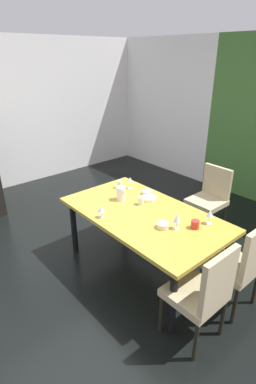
{
  "coord_description": "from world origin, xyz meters",
  "views": [
    {
      "loc": [
        2.59,
        -1.59,
        2.3
      ],
      "look_at": [
        0.23,
        0.45,
        0.85
      ],
      "focal_mm": 28.0,
      "sensor_mm": 36.0,
      "label": 1
    }
  ],
  "objects_px": {
    "chair_right_far": "(241,262)",
    "cup_west": "(141,201)",
    "wine_glass_near_window": "(101,209)",
    "serving_bowl_rear": "(147,192)",
    "cup_north": "(120,184)",
    "wine_glass_left": "(177,218)",
    "serving_bowl_corner": "(163,225)",
    "chair_right_near": "(203,291)",
    "pitcher_right": "(121,193)",
    "chair_head_far": "(210,196)",
    "dining_table": "(144,219)",
    "wine_glass_near_shelf": "(210,214)",
    "wine_glass_front": "(130,180)",
    "serving_bowl_center": "(149,198)",
    "cup_south": "(195,224)"
  },
  "relations": [
    {
      "from": "chair_head_far",
      "to": "wine_glass_near_shelf",
      "type": "xyz_separation_m",
      "value": [
        0.63,
        -0.96,
        0.33
      ]
    },
    {
      "from": "wine_glass_near_window",
      "to": "pitcher_right",
      "type": "relative_size",
      "value": 0.81
    },
    {
      "from": "chair_right_far",
      "to": "serving_bowl_corner",
      "type": "bearing_deg",
      "value": 118.11
    },
    {
      "from": "serving_bowl_rear",
      "to": "cup_north",
      "type": "distance_m",
      "value": 0.39
    },
    {
      "from": "serving_bowl_corner",
      "to": "cup_west",
      "type": "height_order",
      "value": "cup_west"
    },
    {
      "from": "wine_glass_left",
      "to": "serving_bowl_rear",
      "type": "distance_m",
      "value": 0.83
    },
    {
      "from": "serving_bowl_corner",
      "to": "dining_table",
      "type": "bearing_deg",
      "value": 168.51
    },
    {
      "from": "wine_glass_near_shelf",
      "to": "dining_table",
      "type": "bearing_deg",
      "value": -150.14
    },
    {
      "from": "wine_glass_front",
      "to": "cup_west",
      "type": "relative_size",
      "value": 1.62
    },
    {
      "from": "wine_glass_left",
      "to": "cup_west",
      "type": "relative_size",
      "value": 1.78
    },
    {
      "from": "chair_head_far",
      "to": "serving_bowl_corner",
      "type": "height_order",
      "value": "chair_head_far"
    },
    {
      "from": "chair_right_far",
      "to": "serving_bowl_corner",
      "type": "height_order",
      "value": "chair_right_far"
    },
    {
      "from": "wine_glass_front",
      "to": "cup_west",
      "type": "height_order",
      "value": "wine_glass_front"
    },
    {
      "from": "serving_bowl_corner",
      "to": "cup_south",
      "type": "bearing_deg",
      "value": 48.26
    },
    {
      "from": "serving_bowl_center",
      "to": "cup_west",
      "type": "bearing_deg",
      "value": -81.56
    },
    {
      "from": "dining_table",
      "to": "serving_bowl_rear",
      "type": "height_order",
      "value": "serving_bowl_rear"
    },
    {
      "from": "serving_bowl_corner",
      "to": "pitcher_right",
      "type": "bearing_deg",
      "value": 173.45
    },
    {
      "from": "wine_glass_near_shelf",
      "to": "serving_bowl_rear",
      "type": "distance_m",
      "value": 0.91
    },
    {
      "from": "chair_head_far",
      "to": "chair_right_near",
      "type": "bearing_deg",
      "value": 123.42
    },
    {
      "from": "serving_bowl_center",
      "to": "cup_south",
      "type": "height_order",
      "value": "cup_south"
    },
    {
      "from": "cup_north",
      "to": "wine_glass_left",
      "type": "bearing_deg",
      "value": -10.27
    },
    {
      "from": "wine_glass_left",
      "to": "serving_bowl_rear",
      "type": "relative_size",
      "value": 1.37
    },
    {
      "from": "chair_right_far",
      "to": "serving_bowl_center",
      "type": "height_order",
      "value": "chair_right_far"
    },
    {
      "from": "wine_glass_left",
      "to": "cup_south",
      "type": "distance_m",
      "value": 0.2
    },
    {
      "from": "wine_glass_near_window",
      "to": "serving_bowl_rear",
      "type": "height_order",
      "value": "wine_glass_near_window"
    },
    {
      "from": "chair_right_near",
      "to": "cup_south",
      "type": "height_order",
      "value": "chair_right_near"
    },
    {
      "from": "serving_bowl_center",
      "to": "cup_north",
      "type": "height_order",
      "value": "cup_north"
    },
    {
      "from": "dining_table",
      "to": "wine_glass_near_shelf",
      "type": "height_order",
      "value": "wine_glass_near_shelf"
    },
    {
      "from": "dining_table",
      "to": "cup_north",
      "type": "height_order",
      "value": "cup_north"
    },
    {
      "from": "chair_right_near",
      "to": "wine_glass_front",
      "type": "xyz_separation_m",
      "value": [
        -1.59,
        0.6,
        0.32
      ]
    },
    {
      "from": "wine_glass_front",
      "to": "wine_glass_near_window",
      "type": "height_order",
      "value": "wine_glass_front"
    },
    {
      "from": "chair_right_near",
      "to": "pitcher_right",
      "type": "height_order",
      "value": "chair_right_near"
    },
    {
      "from": "wine_glass_near_shelf",
      "to": "wine_glass_near_window",
      "type": "distance_m",
      "value": 1.09
    },
    {
      "from": "dining_table",
      "to": "serving_bowl_corner",
      "type": "relative_size",
      "value": 14.92
    },
    {
      "from": "wine_glass_near_window",
      "to": "cup_south",
      "type": "distance_m",
      "value": 0.95
    },
    {
      "from": "serving_bowl_center",
      "to": "serving_bowl_corner",
      "type": "relative_size",
      "value": 1.44
    },
    {
      "from": "pitcher_right",
      "to": "serving_bowl_corner",
      "type": "bearing_deg",
      "value": -6.55
    },
    {
      "from": "chair_right_far",
      "to": "cup_west",
      "type": "height_order",
      "value": "chair_right_far"
    },
    {
      "from": "serving_bowl_rear",
      "to": "cup_west",
      "type": "relative_size",
      "value": 1.3
    },
    {
      "from": "wine_glass_left",
      "to": "serving_bowl_rear",
      "type": "height_order",
      "value": "wine_glass_left"
    },
    {
      "from": "cup_south",
      "to": "cup_west",
      "type": "height_order",
      "value": "cup_west"
    },
    {
      "from": "cup_north",
      "to": "pitcher_right",
      "type": "xyz_separation_m",
      "value": [
        0.28,
        -0.21,
        0.03
      ]
    },
    {
      "from": "chair_right_far",
      "to": "serving_bowl_center",
      "type": "distance_m",
      "value": 1.22
    },
    {
      "from": "wine_glass_front",
      "to": "serving_bowl_corner",
      "type": "distance_m",
      "value": 1.0
    },
    {
      "from": "wine_glass_front",
      "to": "cup_north",
      "type": "distance_m",
      "value": 0.15
    },
    {
      "from": "serving_bowl_corner",
      "to": "serving_bowl_rear",
      "type": "bearing_deg",
      "value": 147.11
    },
    {
      "from": "dining_table",
      "to": "serving_bowl_center",
      "type": "distance_m",
      "value": 0.34
    },
    {
      "from": "dining_table",
      "to": "wine_glass_left",
      "type": "distance_m",
      "value": 0.48
    },
    {
      "from": "chair_head_far",
      "to": "wine_glass_near_window",
      "type": "bearing_deg",
      "value": 84.11
    },
    {
      "from": "pitcher_right",
      "to": "wine_glass_front",
      "type": "bearing_deg",
      "value": 120.98
    }
  ]
}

